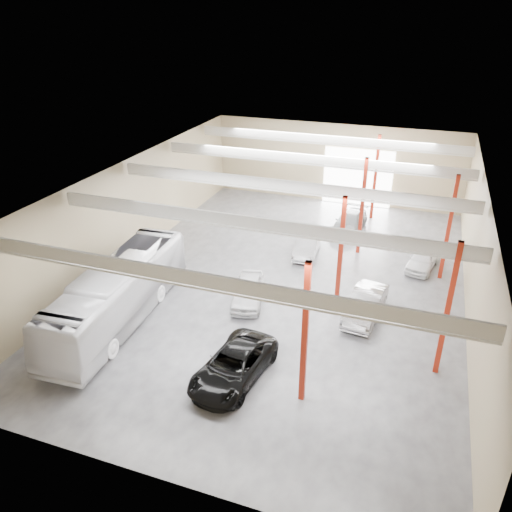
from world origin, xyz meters
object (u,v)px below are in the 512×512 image
Objects in this scene: car_row_a at (248,291)px; car_row_b at (307,245)px; coach_bus at (118,293)px; car_right_near at (365,305)px; car_row_c at (349,222)px; car_right_far at (423,259)px; black_sedan at (234,366)px.

car_row_a is 1.02× the size of car_row_b.
coach_bus is 13.93m from car_right_near.
car_row_c is at bearing 59.98° from car_row_a.
car_right_near is at bearing -7.24° from car_row_a.
coach_bus is 19.98m from car_right_far.
coach_bus is 2.60× the size of car_right_near.
car_row_a is (6.14, 4.18, -0.97)m from coach_bus.
car_row_b is 8.50m from car_right_near.
black_sedan reaches higher than car_row_b.
coach_bus is at bearing -152.89° from car_right_near.
black_sedan is 16.73m from car_right_far.
car_right_far is (2.80, 7.29, -0.10)m from car_right_near.
car_right_near is at bearing 63.13° from black_sedan.
car_right_far is at bearing -32.66° from car_row_c.
black_sedan reaches higher than car_right_far.
car_right_near is (3.00, -12.00, 0.06)m from car_row_c.
car_row_c reaches higher than car_right_far.
black_sedan is at bearing -88.41° from car_row_a.
car_row_a reaches higher than car_right_far.
coach_bus reaches higher than car_right_far.
car_row_a reaches higher than car_row_c.
coach_bus reaches higher than black_sedan.
coach_bus is 14.14m from car_row_b.
coach_bus is 19.65m from car_row_c.
black_sedan is 6.99m from car_row_a.
coach_bus reaches higher than car_right_near.
coach_bus is 8.38m from black_sedan.
car_row_c is 12.37m from car_right_near.
car_row_c is at bearing 152.25° from car_right_far.
black_sedan is at bearing -89.74° from car_row_c.
car_right_near is 7.81m from car_right_far.
coach_bus is at bearing -158.85° from car_row_a.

